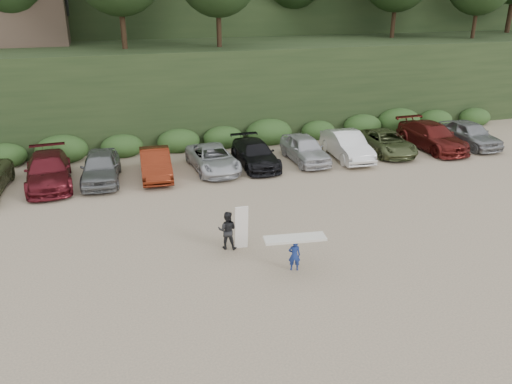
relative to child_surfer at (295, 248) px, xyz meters
name	(u,v)px	position (x,y,z in m)	size (l,w,h in m)	color
ground	(286,248)	(0.32, 1.62, -0.91)	(120.00, 120.00, 0.00)	tan
parked_cars	(210,158)	(-0.51, 11.61, -0.13)	(36.82, 6.23, 1.64)	#A0A0A5
child_surfer	(295,248)	(0.00, 0.00, 0.00)	(2.28, 0.91, 1.33)	navy
adult_surfer	(229,230)	(-1.85, 2.34, -0.11)	(1.24, 0.84, 1.84)	black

